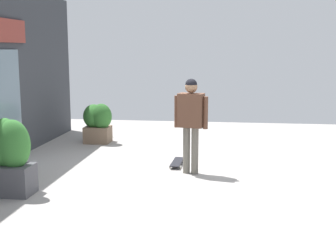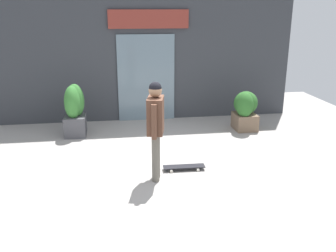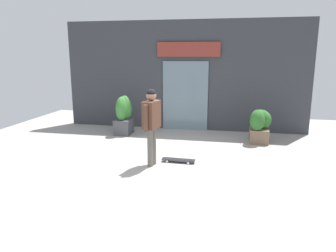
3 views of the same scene
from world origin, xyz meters
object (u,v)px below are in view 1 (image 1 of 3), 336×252
Objects in this scene: skateboard at (177,162)px; planter_box_left at (11,155)px; skateboarder at (191,116)px; planter_box_right at (97,122)px.

skateboard is 3.26m from planter_box_left.
skateboard is (0.56, 0.31, -1.01)m from skateboarder.
skateboarder is 3.58m from planter_box_right.
skateboarder is 1.20m from skateboard.
skateboarder is 1.79× the size of planter_box_right.
planter_box_left is 1.25× the size of planter_box_right.
planter_box_left is at bearing 132.87° from skateboarder.
skateboarder is at bearing -59.08° from planter_box_left.
skateboarder is at bearing -135.16° from planter_box_right.
planter_box_right is at bearing 50.18° from skateboard.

